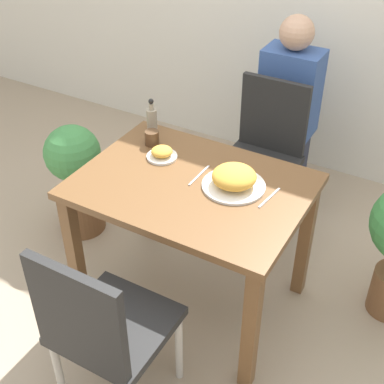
# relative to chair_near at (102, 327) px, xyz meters

# --- Properties ---
(ground_plane) EXTENTS (16.00, 16.00, 0.00)m
(ground_plane) POSITION_rel_chair_near_xyz_m (-0.01, 0.71, -0.50)
(ground_plane) COLOR tan
(dining_table) EXTENTS (1.03, 0.75, 0.73)m
(dining_table) POSITION_rel_chair_near_xyz_m (-0.01, 0.71, 0.12)
(dining_table) COLOR brown
(dining_table) RESTS_ON ground_plane
(chair_near) EXTENTS (0.42, 0.42, 0.89)m
(chair_near) POSITION_rel_chair_near_xyz_m (0.00, 0.00, 0.00)
(chair_near) COLOR black
(chair_near) RESTS_ON ground_plane
(chair_far) EXTENTS (0.42, 0.42, 0.89)m
(chair_far) POSITION_rel_chair_near_xyz_m (0.02, 1.49, 0.00)
(chair_far) COLOR black
(chair_far) RESTS_ON ground_plane
(food_plate) EXTENTS (0.28, 0.28, 0.10)m
(food_plate) POSITION_rel_chair_near_xyz_m (0.17, 0.77, 0.28)
(food_plate) COLOR white
(food_plate) RESTS_ON dining_table
(side_plate) EXTENTS (0.15, 0.15, 0.06)m
(side_plate) POSITION_rel_chair_near_xyz_m (-0.24, 0.82, 0.26)
(side_plate) COLOR white
(side_plate) RESTS_ON dining_table
(drink_cup) EXTENTS (0.07, 0.07, 0.07)m
(drink_cup) POSITION_rel_chair_near_xyz_m (-0.35, 0.90, 0.27)
(drink_cup) COLOR #4C331E
(drink_cup) RESTS_ON dining_table
(sauce_bottle) EXTENTS (0.05, 0.05, 0.18)m
(sauce_bottle) POSITION_rel_chair_near_xyz_m (-0.42, 1.01, 0.30)
(sauce_bottle) COLOR gray
(sauce_bottle) RESTS_ON dining_table
(fork_utensil) EXTENTS (0.01, 0.18, 0.00)m
(fork_utensil) POSITION_rel_chair_near_xyz_m (-0.01, 0.77, 0.24)
(fork_utensil) COLOR silver
(fork_utensil) RESTS_ON dining_table
(spoon_utensil) EXTENTS (0.03, 0.17, 0.00)m
(spoon_utensil) POSITION_rel_chair_near_xyz_m (0.34, 0.77, 0.24)
(spoon_utensil) COLOR silver
(spoon_utensil) RESTS_ON dining_table
(potted_plant_left) EXTENTS (0.32, 0.32, 0.69)m
(potted_plant_left) POSITION_rel_chair_near_xyz_m (-0.88, 0.88, -0.12)
(potted_plant_left) COLOR brown
(potted_plant_left) RESTS_ON ground_plane
(person_figure) EXTENTS (0.34, 0.22, 1.17)m
(person_figure) POSITION_rel_chair_near_xyz_m (0.02, 1.85, 0.08)
(person_figure) COLOR #2D3347
(person_figure) RESTS_ON ground_plane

